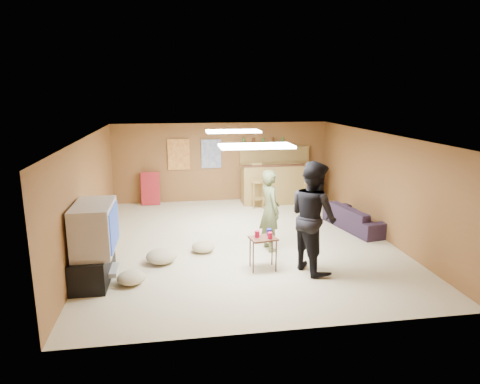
{
  "coord_description": "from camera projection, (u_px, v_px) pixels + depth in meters",
  "views": [
    {
      "loc": [
        -1.35,
        -8.37,
        3.04
      ],
      "look_at": [
        0.0,
        0.2,
        1.0
      ],
      "focal_mm": 32.0,
      "sensor_mm": 36.0,
      "label": 1
    }
  ],
  "objects": [
    {
      "name": "bar_stool_left",
      "position": [
        258.0,
        188.0,
        11.37
      ],
      "size": [
        0.38,
        0.38,
        1.06
      ],
      "primitive_type": null,
      "rotation": [
        0.0,
        0.0,
        0.13
      ],
      "color": "olive",
      "rests_on": "ground"
    },
    {
      "name": "tv_screen",
      "position": [
        114.0,
        227.0,
        6.94
      ],
      "size": [
        0.02,
        0.95,
        0.65
      ],
      "primitive_type": "cube",
      "color": "navy",
      "rests_on": "tv_body"
    },
    {
      "name": "tv_body",
      "position": [
        94.0,
        228.0,
        6.89
      ],
      "size": [
        0.6,
        1.1,
        0.8
      ],
      "primitive_type": "cube",
      "color": "#B2B2B7",
      "rests_on": "tv_stand"
    },
    {
      "name": "bar_lip",
      "position": [
        280.0,
        165.0,
        11.52
      ],
      "size": [
        2.1,
        0.12,
        0.05
      ],
      "primitive_type": "cube",
      "color": "#3E2114",
      "rests_on": "bar_counter"
    },
    {
      "name": "cup_red_far",
      "position": [
        270.0,
        236.0,
        7.32
      ],
      "size": [
        0.09,
        0.09,
        0.11
      ],
      "primitive_type": "cylinder",
      "rotation": [
        0.0,
        0.0,
        -0.09
      ],
      "color": "red",
      "rests_on": "tray_table"
    },
    {
      "name": "bottle_row",
      "position": [
        263.0,
        142.0,
        11.99
      ],
      "size": [
        1.2,
        0.08,
        0.26
      ],
      "primitive_type": null,
      "color": "#3F7233",
      "rests_on": "bar_shelf"
    },
    {
      "name": "ground",
      "position": [
        241.0,
        241.0,
        8.94
      ],
      "size": [
        7.0,
        7.0,
        0.0
      ],
      "primitive_type": "plane",
      "color": "beige",
      "rests_on": "ground"
    },
    {
      "name": "dvd_box",
      "position": [
        107.0,
        270.0,
        7.09
      ],
      "size": [
        0.35,
        0.5,
        0.08
      ],
      "primitive_type": "cube",
      "color": "#B2B2B7",
      "rests_on": "tv_stand"
    },
    {
      "name": "cup_red_near",
      "position": [
        257.0,
        234.0,
        7.39
      ],
      "size": [
        0.11,
        0.11,
        0.12
      ],
      "primitive_type": "cylinder",
      "rotation": [
        0.0,
        0.0,
        -0.28
      ],
      "color": "red",
      "rests_on": "tray_table"
    },
    {
      "name": "ceiling_panel_front",
      "position": [
        256.0,
        146.0,
        7.01
      ],
      "size": [
        1.2,
        0.6,
        0.04
      ],
      "primitive_type": "cube",
      "color": "white",
      "rests_on": "ceiling"
    },
    {
      "name": "poster_left",
      "position": [
        179.0,
        155.0,
        11.78
      ],
      "size": [
        0.6,
        0.03,
        0.85
      ],
      "primitive_type": "cube",
      "color": "#BF3F26",
      "rests_on": "wall_back"
    },
    {
      "name": "poster_right",
      "position": [
        211.0,
        154.0,
        11.92
      ],
      "size": [
        0.55,
        0.03,
        0.8
      ],
      "primitive_type": "cube",
      "color": "#334C99",
      "rests_on": "wall_back"
    },
    {
      "name": "wall_front",
      "position": [
        286.0,
        251.0,
        5.33
      ],
      "size": [
        6.0,
        0.02,
        2.2
      ],
      "primitive_type": "cube",
      "color": "brown",
      "rests_on": "ground"
    },
    {
      "name": "ceiling_panel_back",
      "position": [
        233.0,
        131.0,
        9.6
      ],
      "size": [
        1.2,
        0.6,
        0.04
      ],
      "primitive_type": "cube",
      "color": "white",
      "rests_on": "ceiling"
    },
    {
      "name": "cushion_far",
      "position": [
        131.0,
        278.0,
        6.92
      ],
      "size": [
        0.6,
        0.6,
        0.21
      ],
      "primitive_type": "ellipsoid",
      "rotation": [
        0.0,
        0.0,
        0.38
      ],
      "color": "tan",
      "rests_on": "ground"
    },
    {
      "name": "cushion_near_tv",
      "position": [
        161.0,
        256.0,
        7.77
      ],
      "size": [
        0.67,
        0.67,
        0.25
      ],
      "primitive_type": "ellipsoid",
      "rotation": [
        0.0,
        0.0,
        0.23
      ],
      "color": "tan",
      "rests_on": "ground"
    },
    {
      "name": "wall_back",
      "position": [
        222.0,
        162.0,
        12.06
      ],
      "size": [
        6.0,
        0.02,
        2.2
      ],
      "primitive_type": "cube",
      "color": "brown",
      "rests_on": "ground"
    },
    {
      "name": "ceiling",
      "position": [
        242.0,
        135.0,
        8.44
      ],
      "size": [
        6.0,
        7.0,
        0.02
      ],
      "primitive_type": "cube",
      "color": "silver",
      "rests_on": "ground"
    },
    {
      "name": "wall_left",
      "position": [
        88.0,
        195.0,
        8.24
      ],
      "size": [
        0.02,
        7.0,
        2.2
      ],
      "primitive_type": "cube",
      "color": "brown",
      "rests_on": "ground"
    },
    {
      "name": "bar_shelf",
      "position": [
        275.0,
        147.0,
        12.1
      ],
      "size": [
        2.0,
        0.18,
        0.05
      ],
      "primitive_type": "cube",
      "color": "olive",
      "rests_on": "bar_backing"
    },
    {
      "name": "sofa",
      "position": [
        356.0,
        218.0,
        9.67
      ],
      "size": [
        1.03,
        1.88,
        0.52
      ],
      "primitive_type": "imported",
      "rotation": [
        0.0,
        0.0,
        1.77
      ],
      "color": "black",
      "rests_on": "ground"
    },
    {
      "name": "cup_blue",
      "position": [
        269.0,
        232.0,
        7.49
      ],
      "size": [
        0.09,
        0.09,
        0.12
      ],
      "primitive_type": "cylinder",
      "rotation": [
        0.0,
        0.0,
        0.03
      ],
      "color": "#17229F",
      "rests_on": "tray_table"
    },
    {
      "name": "wall_right",
      "position": [
        380.0,
        185.0,
        9.15
      ],
      "size": [
        0.02,
        7.0,
        2.2
      ],
      "primitive_type": "cube",
      "color": "brown",
      "rests_on": "ground"
    },
    {
      "name": "bar_stool_right",
      "position": [
        311.0,
        188.0,
        11.23
      ],
      "size": [
        0.44,
        0.44,
        1.13
      ],
      "primitive_type": null,
      "rotation": [
        0.0,
        0.0,
        0.28
      ],
      "color": "olive",
      "rests_on": "ground"
    },
    {
      "name": "bar_counter",
      "position": [
        278.0,
        183.0,
        11.88
      ],
      "size": [
        2.0,
        0.6,
        1.1
      ],
      "primitive_type": "cube",
      "color": "olive",
      "rests_on": "ground"
    },
    {
      "name": "folding_chair_stack",
      "position": [
        150.0,
        189.0,
        11.71
      ],
      "size": [
        0.5,
        0.26,
        0.91
      ],
      "primitive_type": "cube",
      "rotation": [
        -0.14,
        0.0,
        0.0
      ],
      "color": "#AD2028",
      "rests_on": "ground"
    },
    {
      "name": "person_black",
      "position": [
        313.0,
        217.0,
        7.29
      ],
      "size": [
        0.98,
        1.11,
        1.92
      ],
      "primitive_type": "imported",
      "rotation": [
        0.0,
        0.0,
        1.88
      ],
      "color": "black",
      "rests_on": "ground"
    },
    {
      "name": "cushion_mid",
      "position": [
        203.0,
        247.0,
        8.31
      ],
      "size": [
        0.53,
        0.53,
        0.2
      ],
      "primitive_type": "ellipsoid",
      "rotation": [
        0.0,
        0.0,
        -0.22
      ],
      "color": "tan",
      "rests_on": "ground"
    },
    {
      "name": "person_olive",
      "position": [
        270.0,
        210.0,
        8.28
      ],
      "size": [
        0.48,
        0.64,
        1.6
      ],
      "primitive_type": "imported",
      "rotation": [
        0.0,
        0.0,
        1.75
      ],
      "color": "#4F5933",
      "rests_on": "ground"
    },
    {
      "name": "tv_stand",
      "position": [
        93.0,
        266.0,
        7.03
      ],
      "size": [
        0.55,
        1.3,
        0.5
      ],
      "primitive_type": "cube",
      "color": "black",
      "rests_on": "ground"
    },
    {
      "name": "bar_backing",
      "position": [
        274.0,
        158.0,
        12.19
      ],
      "size": [
        2.0,
        0.14,
        0.6
      ],
      "primitive_type": "cube",
      "color": "olive",
      "rests_on": "bar_counter"
    },
    {
      "name": "tray_table",
      "position": [
        263.0,
        253.0,
        7.46
      ],
      "size": [
        0.5,
        0.43,
        0.58
      ],
      "primitive_type": "cube",
      "rotation": [
        0.0,
        0.0,
        0.18
      ],
      "color": "#3E2114",
      "rests_on": "ground"
    }
  ]
}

